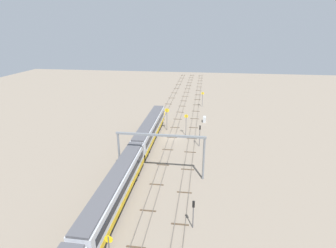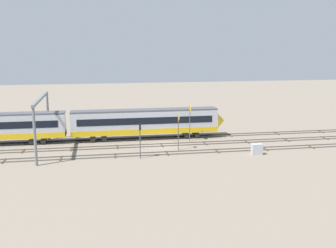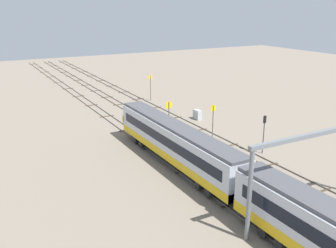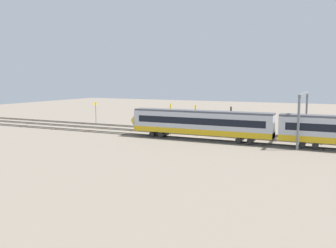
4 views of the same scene
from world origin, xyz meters
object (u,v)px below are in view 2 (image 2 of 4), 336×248
object	(u,v)px
speed_sign_near_foreground	(190,118)
relay_cabinet	(257,149)
overhead_gantry	(41,111)
speed_sign_far_trackside	(178,128)
signal_light_trackside_departure	(140,136)

from	to	relation	value
speed_sign_near_foreground	relay_cabinet	xyz separation A→B (m)	(7.61, -9.49, -3.07)
overhead_gantry	speed_sign_near_foreground	xyz separation A→B (m)	(22.57, 2.10, -2.04)
overhead_gantry	speed_sign_near_foreground	size ratio (longest dim) A/B	2.66
speed_sign_far_trackside	relay_cabinet	xyz separation A→B (m)	(10.52, -4.40, -2.64)
overhead_gantry	relay_cabinet	world-z (taller)	overhead_gantry
signal_light_trackside_departure	relay_cabinet	size ratio (longest dim) A/B	3.12
speed_sign_far_trackside	relay_cabinet	bearing A→B (deg)	-22.71
speed_sign_near_foreground	signal_light_trackside_departure	bearing A→B (deg)	-136.28
speed_sign_near_foreground	signal_light_trackside_departure	distance (m)	12.39
speed_sign_far_trackside	signal_light_trackside_departure	bearing A→B (deg)	-150.12
speed_sign_far_trackside	speed_sign_near_foreground	bearing A→B (deg)	60.22
speed_sign_near_foreground	signal_light_trackside_departure	world-z (taller)	speed_sign_near_foreground
overhead_gantry	relay_cabinet	distance (m)	31.48
speed_sign_near_foreground	signal_light_trackside_departure	size ratio (longest dim) A/B	1.18
overhead_gantry	signal_light_trackside_departure	world-z (taller)	overhead_gantry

